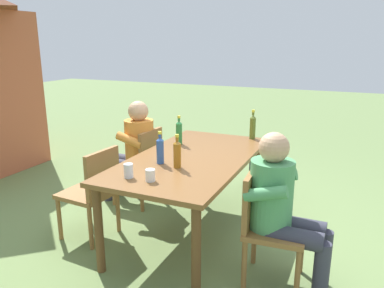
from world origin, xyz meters
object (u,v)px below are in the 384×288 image
Objects in this scene: chair_far_left at (94,189)px; bottle_green at (179,132)px; cup_white at (150,175)px; chair_far_right at (142,163)px; bottle_amber at (177,153)px; backpack_by_near_side at (260,172)px; dining_table at (192,165)px; person_in_white_shirt at (134,147)px; cup_glass at (129,171)px; person_in_plaid_shirt at (281,203)px; bottle_olive at (253,126)px; bottle_blue at (160,150)px; chair_near_left at (265,221)px.

chair_far_left is 1.01m from bottle_green.
cup_white is (-0.27, -0.76, 0.33)m from chair_far_left.
bottle_amber is (-0.75, -0.81, 0.41)m from chair_far_right.
chair_far_left is 2.14m from backpack_by_near_side.
bottle_green is 0.75m from bottle_amber.
dining_table is 1.60× the size of person_in_white_shirt.
cup_white is at bearing 177.33° from dining_table.
chair_far_right reaches higher than dining_table.
bottle_amber reaches higher than chair_far_left.
backpack_by_near_side is at bearing -14.32° from cup_glass.
bottle_amber is at bearing -155.30° from bottle_green.
chair_far_right is at bearing -0.01° from chair_far_left.
person_in_plaid_shirt is at bearing -89.81° from chair_far_left.
person_in_white_shirt is at bearing 109.81° from bottle_olive.
person_in_white_shirt is at bearing 88.04° from chair_far_right.
dining_table is 1.00m from person_in_plaid_shirt.
cup_glass is at bearing -115.29° from chair_far_left.
dining_table is 6.63× the size of bottle_amber.
person_in_plaid_shirt is at bearing -115.17° from person_in_white_shirt.
bottle_green reaches higher than chair_far_left.
person_in_white_shirt is 12.67× the size of cup_white.
backpack_by_near_side is at bearing -9.76° from bottle_amber.
backpack_by_near_side is (1.81, 0.60, -0.43)m from person_in_plaid_shirt.
person_in_white_shirt reaches higher than cup_glass.
bottle_blue is 0.44m from cup_white.
person_in_plaid_shirt reaches higher than chair_far_left.
chair_near_left is 0.74× the size of person_in_plaid_shirt.
chair_far_right and cup_white have the same top height.
bottle_amber reaches higher than chair_near_left.
bottle_green reaches higher than cup_glass.
cup_glass reaches higher than backpack_by_near_side.
bottle_green is 0.65m from bottle_blue.
dining_table is 6.69× the size of bottle_blue.
backpack_by_near_side is at bearing -48.91° from chair_far_right.
chair_far_left is at bearing 118.43° from dining_table.
dining_table is 1.49m from backpack_by_near_side.
dining_table is 0.93m from chair_near_left.
cup_white is (-1.05, -0.27, -0.08)m from bottle_green.
cup_glass is at bearing 90.56° from cup_white.
bottle_amber is at bearing 170.24° from backpack_by_near_side.
chair_far_right is at bearing 61.83° from chair_near_left.
bottle_green is at bearing 129.61° from bottle_olive.
chair_near_left is 2.94× the size of bottle_green.
cup_glass is (-1.57, 0.55, -0.08)m from bottle_olive.
dining_table is 0.96m from bottle_olive.
dining_table is 1.60× the size of person_in_plaid_shirt.
dining_table is at bearing -61.57° from chair_far_left.
dining_table is at bearing 159.32° from bottle_olive.
bottle_blue is at bearing -138.62° from chair_far_right.
bottle_green is (0.77, 1.21, 0.25)m from person_in_plaid_shirt.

